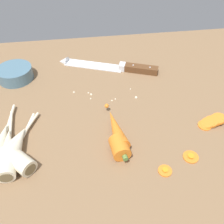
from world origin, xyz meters
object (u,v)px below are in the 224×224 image
(chefs_knife, at_px, (106,66))
(carrot_slice_stray_near, at_px, (191,156))
(parsnip_back, at_px, (8,152))
(parsnip_outer, at_px, (10,154))
(carrot_slice_stack, at_px, (212,122))
(prep_bowl, at_px, (15,73))
(whole_carrot, at_px, (117,134))
(carrot_slice_stray_mid, at_px, (165,170))
(parsnip_mid_left, at_px, (15,149))
(parsnip_front, at_px, (12,147))
(parsnip_mid_right, at_px, (0,146))

(chefs_knife, bearing_deg, carrot_slice_stray_near, -69.61)
(parsnip_back, xyz_separation_m, parsnip_outer, (0.01, -0.01, 0.00))
(carrot_slice_stack, bearing_deg, prep_bowl, 152.29)
(whole_carrot, relative_size, carrot_slice_stray_mid, 6.01)
(parsnip_mid_left, distance_m, carrot_slice_stack, 0.50)
(parsnip_front, distance_m, parsnip_outer, 0.02)
(chefs_knife, distance_m, carrot_slice_stray_mid, 0.44)
(parsnip_front, xyz_separation_m, carrot_slice_stray_near, (0.41, -0.07, -0.02))
(parsnip_front, bearing_deg, chefs_knife, 51.77)
(carrot_slice_stray_near, height_order, carrot_slice_stray_mid, same)
(whole_carrot, height_order, prep_bowl, whole_carrot)
(parsnip_front, height_order, prep_bowl, same)
(parsnip_mid_right, bearing_deg, chefs_knife, 48.53)
(parsnip_mid_left, relative_size, carrot_slice_stray_near, 5.13)
(parsnip_outer, relative_size, carrot_slice_stack, 2.27)
(whole_carrot, relative_size, parsnip_mid_left, 1.01)
(chefs_knife, height_order, parsnip_back, parsnip_back)
(chefs_knife, xyz_separation_m, parsnip_mid_left, (-0.25, -0.34, 0.01))
(parsnip_mid_left, height_order, parsnip_outer, same)
(carrot_slice_stray_near, relative_size, prep_bowl, 0.33)
(parsnip_mid_right, height_order, carrot_slice_stray_mid, parsnip_mid_right)
(whole_carrot, xyz_separation_m, parsnip_back, (-0.25, -0.02, -0.00))
(parsnip_back, bearing_deg, carrot_slice_stack, 3.99)
(parsnip_back, distance_m, carrot_slice_stray_near, 0.42)
(parsnip_front, relative_size, parsnip_back, 0.83)
(whole_carrot, xyz_separation_m, parsnip_mid_right, (-0.27, 0.00, -0.00))
(parsnip_mid_right, bearing_deg, parsnip_outer, -42.71)
(parsnip_outer, distance_m, carrot_slice_stray_near, 0.41)
(parsnip_front, xyz_separation_m, parsnip_mid_left, (0.01, -0.01, 0.00))
(parsnip_mid_left, relative_size, parsnip_mid_right, 0.83)
(parsnip_front, xyz_separation_m, parsnip_outer, (-0.00, -0.02, -0.00))
(parsnip_mid_right, height_order, carrot_slice_stack, parsnip_mid_right)
(parsnip_mid_right, xyz_separation_m, carrot_slice_stray_mid, (0.37, -0.11, -0.02))
(whole_carrot, xyz_separation_m, parsnip_mid_left, (-0.24, -0.01, -0.00))
(parsnip_outer, bearing_deg, carrot_slice_stack, 4.78)
(carrot_slice_stray_mid, bearing_deg, prep_bowl, 132.59)
(whole_carrot, bearing_deg, parsnip_front, -178.91)
(whole_carrot, xyz_separation_m, carrot_slice_stack, (0.26, 0.02, -0.01))
(parsnip_front, xyz_separation_m, carrot_slice_stray_mid, (0.34, -0.10, -0.02))
(parsnip_back, bearing_deg, carrot_slice_stray_near, -8.30)
(carrot_slice_stack, relative_size, prep_bowl, 0.68)
(parsnip_back, height_order, prep_bowl, same)
(parsnip_front, distance_m, parsnip_back, 0.02)
(parsnip_mid_left, bearing_deg, carrot_slice_stray_near, -9.41)
(parsnip_mid_left, bearing_deg, parsnip_outer, -126.53)
(whole_carrot, height_order, parsnip_mid_right, whole_carrot)
(prep_bowl, bearing_deg, parsnip_mid_left, -82.23)
(whole_carrot, bearing_deg, prep_bowl, 133.16)
(parsnip_mid_right, bearing_deg, prep_bowl, 91.30)
(parsnip_mid_right, distance_m, carrot_slice_stack, 0.53)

